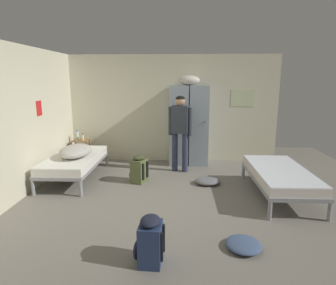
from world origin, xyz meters
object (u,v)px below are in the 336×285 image
(bed_left_rear, at_px, (75,161))
(backpack_navy, at_px, (150,241))
(backpack_olive, at_px, (139,169))
(person_traveler, at_px, (180,127))
(clothes_pile_denim, at_px, (244,245))
(locker_bank, at_px, (189,124))
(bed_right, at_px, (280,175))
(shelf_unit, at_px, (81,149))
(lotion_bottle, at_px, (83,137))
(clothes_pile_grey, at_px, (208,181))
(bedding_heap, at_px, (76,151))
(water_bottle, at_px, (77,135))

(bed_left_rear, relative_size, backpack_navy, 3.45)
(backpack_navy, height_order, backpack_olive, same)
(person_traveler, relative_size, clothes_pile_denim, 3.59)
(locker_bank, xyz_separation_m, bed_right, (1.52, -1.96, -0.59))
(shelf_unit, height_order, lotion_bottle, lotion_bottle)
(shelf_unit, xyz_separation_m, clothes_pile_grey, (2.91, -1.35, -0.29))
(shelf_unit, height_order, bed_right, shelf_unit)
(bedding_heap, distance_m, person_traveler, 2.20)
(locker_bank, bearing_deg, clothes_pile_grey, -76.41)
(bed_left_rear, relative_size, lotion_bottle, 11.44)
(person_traveler, distance_m, lotion_bottle, 2.38)
(person_traveler, xyz_separation_m, clothes_pile_denim, (0.77, -3.03, -0.94))
(bed_left_rear, xyz_separation_m, lotion_bottle, (-0.18, 1.11, 0.26))
(locker_bank, relative_size, clothes_pile_denim, 4.51)
(water_bottle, bearing_deg, bed_right, -24.66)
(backpack_olive, xyz_separation_m, clothes_pile_denim, (1.58, -2.28, -0.21))
(locker_bank, height_order, backpack_olive, locker_bank)
(locker_bank, relative_size, shelf_unit, 3.63)
(backpack_olive, bearing_deg, bedding_heap, 177.49)
(bed_left_rear, distance_m, water_bottle, 1.25)
(clothes_pile_denim, bearing_deg, person_traveler, 104.36)
(bedding_heap, xyz_separation_m, water_bottle, (-0.40, 1.25, 0.07))
(shelf_unit, height_order, person_traveler, person_traveler)
(backpack_olive, relative_size, clothes_pile_grey, 1.12)
(bed_right, height_order, clothes_pile_grey, bed_right)
(bed_left_rear, bearing_deg, person_traveler, 16.03)
(bed_left_rear, distance_m, backpack_navy, 3.28)
(shelf_unit, xyz_separation_m, lotion_bottle, (0.07, -0.04, 0.30))
(clothes_pile_denim, bearing_deg, backpack_olive, 124.67)
(bed_left_rear, bearing_deg, water_bottle, 105.75)
(bed_right, height_order, backpack_olive, backpack_olive)
(water_bottle, distance_m, backpack_olive, 2.14)
(person_traveler, bearing_deg, locker_bank, 71.97)
(bedding_heap, height_order, backpack_olive, bedding_heap)
(shelf_unit, height_order, water_bottle, water_bottle)
(shelf_unit, bearing_deg, person_traveler, -12.89)
(person_traveler, bearing_deg, clothes_pile_denim, -75.64)
(backpack_navy, xyz_separation_m, backpack_olive, (-0.48, 2.61, 0.00))
(bed_right, bearing_deg, person_traveler, 141.83)
(lotion_bottle, distance_m, clothes_pile_denim, 4.72)
(shelf_unit, relative_size, person_traveler, 0.35)
(bed_left_rear, bearing_deg, lotion_bottle, 99.21)
(water_bottle, xyz_separation_m, backpack_olive, (1.64, -1.31, -0.42))
(bed_left_rear, bearing_deg, shelf_unit, 102.26)
(bed_left_rear, distance_m, lotion_bottle, 1.16)
(clothes_pile_grey, bearing_deg, clothes_pile_denim, -83.98)
(locker_bank, distance_m, clothes_pile_denim, 3.79)
(bed_right, distance_m, person_traveler, 2.27)
(person_traveler, distance_m, backpack_navy, 3.45)
(locker_bank, bearing_deg, backpack_olive, -126.52)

